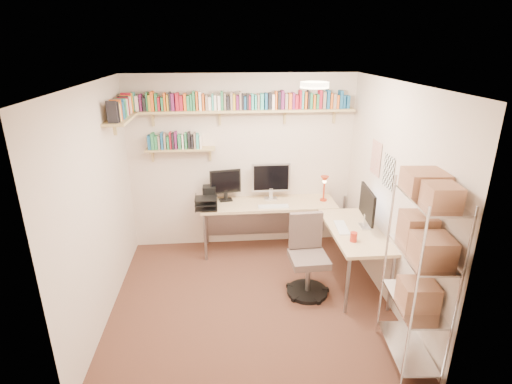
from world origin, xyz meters
TOP-DOWN VIEW (x-y plane):
  - ground at (0.00, 0.00)m, footprint 3.20×3.20m
  - room_shell at (0.00, 0.00)m, footprint 3.24×3.04m
  - wall_shelves at (-0.42, 1.30)m, footprint 3.12×1.09m
  - corner_desk at (0.49, 0.97)m, footprint 2.27×1.92m
  - office_chair at (0.70, 0.11)m, footprint 0.52×0.53m
  - wire_rack at (1.42, -1.09)m, footprint 0.44×0.79m

SIDE VIEW (x-z plane):
  - ground at x=0.00m, z-range 0.00..0.00m
  - office_chair at x=0.70m, z-range -0.08..0.91m
  - corner_desk at x=0.49m, z-range 0.09..1.37m
  - wire_rack at x=1.42m, z-range 0.32..2.18m
  - room_shell at x=0.00m, z-range 0.29..2.81m
  - wall_shelves at x=-0.42m, z-range 1.63..2.43m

